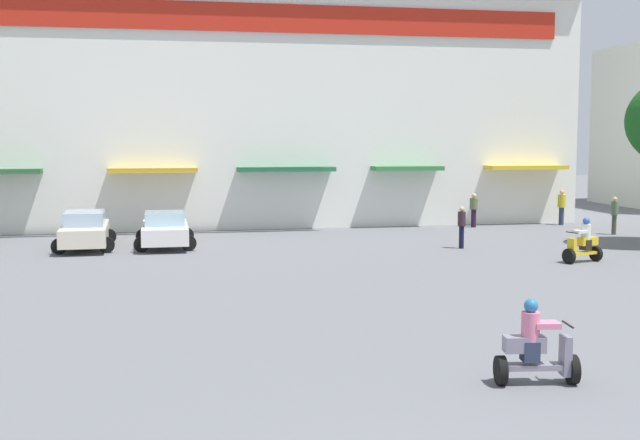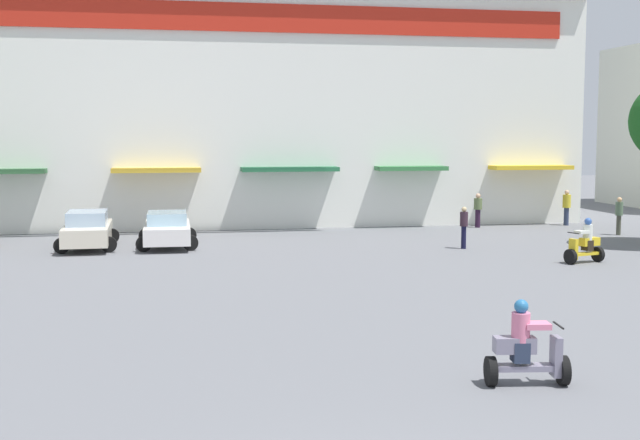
{
  "view_description": "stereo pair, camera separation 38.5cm",
  "coord_description": "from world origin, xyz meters",
  "px_view_note": "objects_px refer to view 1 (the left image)",
  "views": [
    {
      "loc": [
        -2.71,
        -8.13,
        4.33
      ],
      "look_at": [
        2.57,
        18.14,
        1.61
      ],
      "focal_mm": 46.32,
      "sensor_mm": 36.0,
      "label": 1
    },
    {
      "loc": [
        -2.33,
        -8.2,
        4.33
      ],
      "look_at": [
        2.57,
        18.14,
        1.61
      ],
      "focal_mm": 46.32,
      "sensor_mm": 36.0,
      "label": 2
    }
  ],
  "objects_px": {
    "scooter_rider_2": "(583,244)",
    "scooter_rider_4": "(536,349)",
    "parked_car_0": "(85,230)",
    "pedestrian_1": "(614,213)",
    "pedestrian_4": "(462,224)",
    "pedestrian_2": "(474,208)",
    "parked_car_1": "(165,229)",
    "pedestrian_3": "(562,205)"
  },
  "relations": [
    {
      "from": "parked_car_0",
      "to": "pedestrian_1",
      "type": "distance_m",
      "value": 22.62
    },
    {
      "from": "scooter_rider_2",
      "to": "scooter_rider_4",
      "type": "distance_m",
      "value": 15.05
    },
    {
      "from": "pedestrian_1",
      "to": "pedestrian_4",
      "type": "height_order",
      "value": "pedestrian_1"
    },
    {
      "from": "parked_car_0",
      "to": "pedestrian_2",
      "type": "xyz_separation_m",
      "value": [
        17.63,
        4.2,
        0.19
      ]
    },
    {
      "from": "pedestrian_1",
      "to": "pedestrian_4",
      "type": "distance_m",
      "value": 8.81
    },
    {
      "from": "pedestrian_1",
      "to": "pedestrian_2",
      "type": "height_order",
      "value": "pedestrian_1"
    },
    {
      "from": "pedestrian_3",
      "to": "pedestrian_4",
      "type": "distance_m",
      "value": 10.66
    },
    {
      "from": "pedestrian_4",
      "to": "parked_car_1",
      "type": "bearing_deg",
      "value": 166.69
    },
    {
      "from": "scooter_rider_4",
      "to": "pedestrian_3",
      "type": "relative_size",
      "value": 0.88
    },
    {
      "from": "parked_car_1",
      "to": "pedestrian_4",
      "type": "xyz_separation_m",
      "value": [
        11.28,
        -2.67,
        0.23
      ]
    },
    {
      "from": "scooter_rider_2",
      "to": "pedestrian_2",
      "type": "relative_size",
      "value": 0.95
    },
    {
      "from": "parked_car_0",
      "to": "pedestrian_1",
      "type": "bearing_deg",
      "value": 0.47
    },
    {
      "from": "parked_car_1",
      "to": "pedestrian_4",
      "type": "distance_m",
      "value": 11.59
    },
    {
      "from": "pedestrian_4",
      "to": "parked_car_0",
      "type": "bearing_deg",
      "value": 168.97
    },
    {
      "from": "pedestrian_1",
      "to": "parked_car_1",
      "type": "bearing_deg",
      "value": -179.1
    },
    {
      "from": "scooter_rider_2",
      "to": "pedestrian_1",
      "type": "xyz_separation_m",
      "value": [
        5.47,
        7.17,
        0.32
      ]
    },
    {
      "from": "parked_car_0",
      "to": "pedestrian_2",
      "type": "bearing_deg",
      "value": 13.39
    },
    {
      "from": "parked_car_1",
      "to": "scooter_rider_4",
      "type": "height_order",
      "value": "scooter_rider_4"
    },
    {
      "from": "pedestrian_2",
      "to": "pedestrian_3",
      "type": "bearing_deg",
      "value": 1.67
    },
    {
      "from": "scooter_rider_4",
      "to": "pedestrian_2",
      "type": "relative_size",
      "value": 0.93
    },
    {
      "from": "pedestrian_4",
      "to": "pedestrian_3",
      "type": "bearing_deg",
      "value": 41.94
    },
    {
      "from": "parked_car_1",
      "to": "pedestrian_1",
      "type": "height_order",
      "value": "pedestrian_1"
    },
    {
      "from": "parked_car_1",
      "to": "pedestrian_2",
      "type": "height_order",
      "value": "pedestrian_2"
    },
    {
      "from": "scooter_rider_4",
      "to": "pedestrian_2",
      "type": "distance_m",
      "value": 25.4
    },
    {
      "from": "pedestrian_1",
      "to": "pedestrian_3",
      "type": "height_order",
      "value": "pedestrian_3"
    },
    {
      "from": "scooter_rider_4",
      "to": "pedestrian_1",
      "type": "distance_m",
      "value": 24.05
    },
    {
      "from": "parked_car_1",
      "to": "scooter_rider_4",
      "type": "distance_m",
      "value": 20.56
    },
    {
      "from": "pedestrian_4",
      "to": "pedestrian_1",
      "type": "bearing_deg",
      "value": 19.75
    },
    {
      "from": "parked_car_0",
      "to": "scooter_rider_4",
      "type": "height_order",
      "value": "scooter_rider_4"
    },
    {
      "from": "pedestrian_1",
      "to": "pedestrian_4",
      "type": "relative_size",
      "value": 1.03
    },
    {
      "from": "pedestrian_2",
      "to": "pedestrian_3",
      "type": "xyz_separation_m",
      "value": [
        4.62,
        0.14,
        0.05
      ]
    },
    {
      "from": "parked_car_0",
      "to": "pedestrian_2",
      "type": "distance_m",
      "value": 18.12
    },
    {
      "from": "parked_car_0",
      "to": "pedestrian_1",
      "type": "xyz_separation_m",
      "value": [
        22.61,
        0.18,
        0.23
      ]
    },
    {
      "from": "parked_car_1",
      "to": "pedestrian_2",
      "type": "distance_m",
      "value": 15.21
    },
    {
      "from": "scooter_rider_2",
      "to": "pedestrian_2",
      "type": "height_order",
      "value": "pedestrian_2"
    },
    {
      "from": "scooter_rider_2",
      "to": "pedestrian_4",
      "type": "relative_size",
      "value": 0.95
    },
    {
      "from": "scooter_rider_2",
      "to": "pedestrian_4",
      "type": "distance_m",
      "value": 5.07
    },
    {
      "from": "scooter_rider_2",
      "to": "pedestrian_3",
      "type": "bearing_deg",
      "value": 65.73
    },
    {
      "from": "pedestrian_1",
      "to": "pedestrian_3",
      "type": "relative_size",
      "value": 0.97
    },
    {
      "from": "scooter_rider_2",
      "to": "scooter_rider_4",
      "type": "height_order",
      "value": "scooter_rider_2"
    },
    {
      "from": "pedestrian_1",
      "to": "pedestrian_2",
      "type": "bearing_deg",
      "value": 141.18
    },
    {
      "from": "pedestrian_3",
      "to": "scooter_rider_4",
      "type": "bearing_deg",
      "value": -118.53
    }
  ]
}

